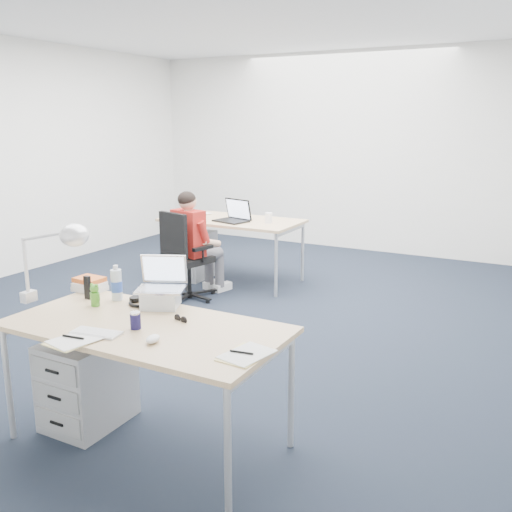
% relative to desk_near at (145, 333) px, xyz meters
% --- Properties ---
extents(floor, '(7.00, 7.00, 0.00)m').
position_rel_desk_near_xyz_m(floor, '(-0.86, 2.05, -0.68)').
color(floor, black).
rests_on(floor, ground).
extents(room, '(6.02, 7.02, 2.80)m').
position_rel_desk_near_xyz_m(room, '(-0.86, 2.05, 1.03)').
color(room, silver).
rests_on(room, ground).
extents(desk_near, '(1.60, 0.80, 0.73)m').
position_rel_desk_near_xyz_m(desk_near, '(0.00, 0.00, 0.00)').
color(desk_near, tan).
rests_on(desk_near, ground).
extents(desk_far, '(1.60, 0.80, 0.73)m').
position_rel_desk_near_xyz_m(desk_far, '(-1.35, 3.24, 0.00)').
color(desk_far, tan).
rests_on(desk_far, ground).
extents(office_chair, '(0.72, 0.72, 0.94)m').
position_rel_desk_near_xyz_m(office_chair, '(-1.40, 2.40, -0.42)').
color(office_chair, black).
rests_on(office_chair, ground).
extents(seated_person, '(0.44, 0.66, 1.13)m').
position_rel_desk_near_xyz_m(seated_person, '(-1.37, 2.56, -0.12)').
color(seated_person, '#A31D17').
rests_on(seated_person, ground).
extents(drawer_pedestal_near, '(0.40, 0.50, 0.55)m').
position_rel_desk_near_xyz_m(drawer_pedestal_near, '(-0.48, 0.00, -0.41)').
color(drawer_pedestal_near, '#A7A9AD').
rests_on(drawer_pedestal_near, ground).
extents(drawer_pedestal_far, '(0.40, 0.50, 0.55)m').
position_rel_desk_near_xyz_m(drawer_pedestal_far, '(-1.83, 3.13, -0.41)').
color(drawer_pedestal_far, '#A7A9AD').
rests_on(drawer_pedestal_far, ground).
extents(silver_laptop, '(0.35, 0.32, 0.30)m').
position_rel_desk_near_xyz_m(silver_laptop, '(-0.12, 0.30, 0.20)').
color(silver_laptop, silver).
rests_on(silver_laptop, desk_near).
extents(wireless_keyboard, '(0.29, 0.15, 0.01)m').
position_rel_desk_near_xyz_m(wireless_keyboard, '(-0.14, -0.23, 0.05)').
color(wireless_keyboard, white).
rests_on(wireless_keyboard, desk_near).
extents(computer_mouse, '(0.09, 0.12, 0.04)m').
position_rel_desk_near_xyz_m(computer_mouse, '(0.20, -0.18, 0.06)').
color(computer_mouse, white).
rests_on(computer_mouse, desk_near).
extents(headphones, '(0.24, 0.21, 0.03)m').
position_rel_desk_near_xyz_m(headphones, '(-0.25, 0.28, 0.06)').
color(headphones, black).
rests_on(headphones, desk_near).
extents(can_koozie, '(0.07, 0.07, 0.10)m').
position_rel_desk_near_xyz_m(can_koozie, '(-0.01, -0.07, 0.09)').
color(can_koozie, '#191542').
rests_on(can_koozie, desk_near).
extents(water_bottle, '(0.09, 0.09, 0.23)m').
position_rel_desk_near_xyz_m(water_bottle, '(-0.45, 0.28, 0.16)').
color(water_bottle, silver).
rests_on(water_bottle, desk_near).
extents(bear_figurine, '(0.09, 0.07, 0.14)m').
position_rel_desk_near_xyz_m(bear_figurine, '(-0.49, 0.12, 0.12)').
color(bear_figurine, '#2F7F21').
rests_on(bear_figurine, desk_near).
extents(book_stack, '(0.23, 0.20, 0.09)m').
position_rel_desk_near_xyz_m(book_stack, '(-0.75, 0.35, 0.09)').
color(book_stack, silver).
rests_on(book_stack, desk_near).
extents(cordless_phone, '(0.04, 0.03, 0.15)m').
position_rel_desk_near_xyz_m(cordless_phone, '(-0.63, 0.21, 0.12)').
color(cordless_phone, black).
rests_on(cordless_phone, desk_near).
extents(papers_left, '(0.24, 0.31, 0.01)m').
position_rel_desk_near_xyz_m(papers_left, '(-0.17, -0.35, 0.05)').
color(papers_left, '#F4E38D').
rests_on(papers_left, desk_near).
extents(papers_right, '(0.22, 0.29, 0.01)m').
position_rel_desk_near_xyz_m(papers_right, '(0.70, -0.10, 0.05)').
color(papers_right, '#F4E38D').
rests_on(papers_right, desk_near).
extents(sunglasses, '(0.11, 0.07, 0.02)m').
position_rel_desk_near_xyz_m(sunglasses, '(0.14, 0.15, 0.06)').
color(sunglasses, black).
rests_on(sunglasses, desk_near).
extents(desk_lamp, '(0.52, 0.30, 0.56)m').
position_rel_desk_near_xyz_m(desk_lamp, '(-0.75, -0.01, 0.33)').
color(desk_lamp, silver).
rests_on(desk_lamp, desk_near).
extents(dark_laptop, '(0.44, 0.43, 0.26)m').
position_rel_desk_near_xyz_m(dark_laptop, '(-1.27, 3.09, 0.18)').
color(dark_laptop, black).
rests_on(dark_laptop, desk_far).
extents(far_cup, '(0.10, 0.10, 0.11)m').
position_rel_desk_near_xyz_m(far_cup, '(-0.86, 3.23, 0.10)').
color(far_cup, white).
rests_on(far_cup, desk_far).
extents(far_papers, '(0.31, 0.38, 0.01)m').
position_rel_desk_near_xyz_m(far_papers, '(-1.92, 3.32, 0.05)').
color(far_papers, white).
rests_on(far_papers, desk_far).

